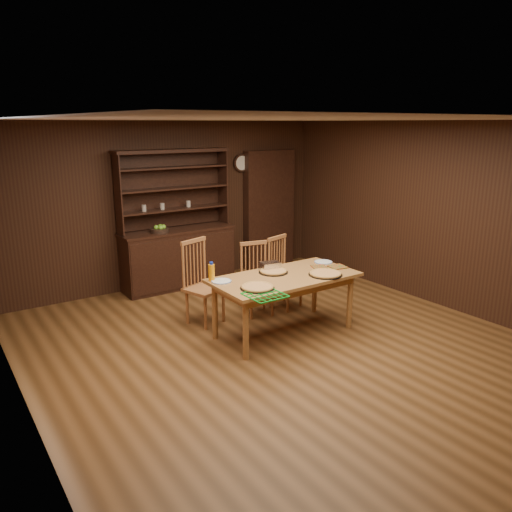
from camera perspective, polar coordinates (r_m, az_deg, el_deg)
floor at (r=6.02m, az=2.91°, el=-10.23°), size 6.00×6.00×0.00m
room_shell at (r=5.54m, az=3.13°, el=4.70°), size 6.00×6.00×6.00m
china_hutch at (r=8.06m, az=-8.94°, el=0.66°), size 1.84×0.52×2.17m
doorway at (r=9.04m, az=1.50°, el=5.33°), size 1.00×0.18×2.10m
wall_clock at (r=8.67m, az=-1.68°, el=10.58°), size 0.30×0.05×0.30m
dining_table at (r=6.14m, az=3.27°, el=-3.06°), size 1.81×0.90×0.75m
chair_left at (r=6.56m, az=-6.42°, el=-2.61°), size 0.57×0.55×1.11m
chair_center at (r=6.85m, az=-0.00°, el=-2.31°), size 0.48×0.47×1.00m
chair_right at (r=7.11m, az=2.99°, el=-1.58°), size 0.51×0.50×1.02m
pizza_left at (r=5.65m, az=0.16°, el=-3.57°), size 0.39×0.39×0.04m
pizza_right at (r=6.20m, az=7.94°, el=-2.02°), size 0.42×0.42×0.04m
pizza_center at (r=6.24m, az=1.99°, el=-1.76°), size 0.37×0.37×0.04m
cooling_rack at (r=5.43m, az=1.04°, el=-4.44°), size 0.49×0.49×0.02m
plate_left at (r=5.90m, az=-3.98°, el=-2.88°), size 0.24×0.24×0.02m
plate_right at (r=6.75m, az=7.70°, el=-0.68°), size 0.24×0.24×0.02m
foil_dish at (r=6.37m, az=1.61°, el=-1.12°), size 0.27×0.21×0.10m
juice_bottle at (r=5.92m, az=-5.11°, el=-1.85°), size 0.07×0.07×0.23m
pot_holder_a at (r=6.55m, az=9.30°, el=-1.22°), size 0.24×0.24×0.02m
pot_holder_b at (r=6.52m, az=7.23°, el=-1.24°), size 0.24×0.24×0.01m
fruit_bowl at (r=7.79m, az=-10.96°, el=2.99°), size 0.29×0.29×0.12m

